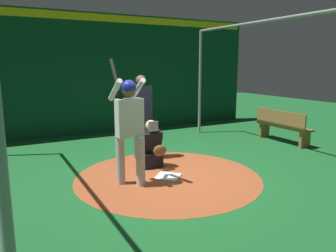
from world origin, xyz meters
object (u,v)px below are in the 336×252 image
umpire (141,112)px  bench (282,126)px  catcher (151,149)px  batter (129,122)px  home_plate (168,176)px

umpire → bench: (0.42, 3.83, -0.58)m
catcher → batter: bearing=-46.1°
home_plate → batter: size_ratio=0.20×
home_plate → bench: size_ratio=0.26×
umpire → bench: size_ratio=1.12×
batter → bench: batter is taller
home_plate → umpire: umpire is taller
catcher → bench: bearing=94.0°
home_plate → bench: (-0.96, 3.92, 0.43)m
home_plate → batter: (0.02, -0.75, 1.08)m
batter → bench: (-0.98, 4.66, -0.65)m
catcher → bench: (-0.27, 3.93, 0.06)m
home_plate → catcher: catcher is taller
home_plate → bench: bearing=103.8°
bench → catcher: bearing=-86.0°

